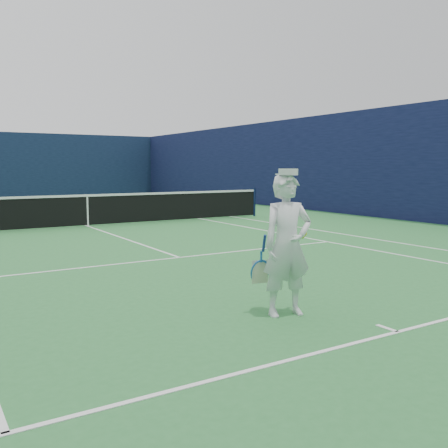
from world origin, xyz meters
The scene contains 5 objects.
ground centered at (0.00, 0.00, 0.00)m, with size 80.00×80.00×0.00m, color #2C7436.
court_markings centered at (0.00, 0.00, 0.00)m, with size 11.03×23.83×0.01m.
windscreen_fence centered at (0.00, 0.00, 2.00)m, with size 20.12×36.12×4.00m.
tennis_net centered at (0.00, 0.00, 0.55)m, with size 12.88×0.09×1.07m.
tennis_player centered at (-0.65, -10.69, 0.90)m, with size 0.75×0.61×1.84m.
Camera 1 is at (-4.55, -15.50, 1.86)m, focal length 40.00 mm.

